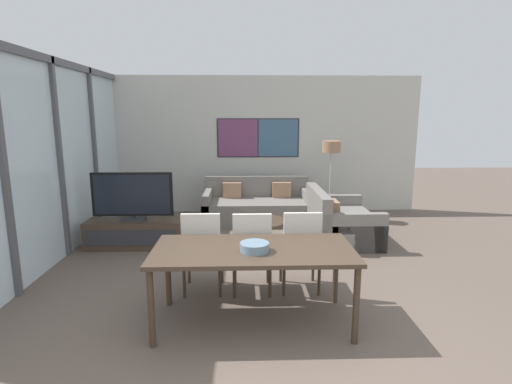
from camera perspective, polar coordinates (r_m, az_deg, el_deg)
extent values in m
plane|color=brown|center=(3.64, 2.83, -22.95)|extent=(24.00, 24.00, 0.00)
cube|color=silver|center=(8.35, -0.01, 6.72)|extent=(6.74, 0.06, 2.80)
cube|color=#2D2D33|center=(8.30, 0.30, 7.74)|extent=(1.69, 0.01, 0.80)
cube|color=#753D66|center=(8.29, -2.58, 7.72)|extent=(0.81, 0.02, 0.76)
cube|color=#426684|center=(8.32, 3.17, 7.73)|extent=(0.81, 0.02, 0.76)
cube|color=silver|center=(6.27, -26.49, 4.11)|extent=(0.02, 5.32, 2.80)
cube|color=#515156|center=(6.26, -27.33, 16.45)|extent=(0.07, 5.32, 0.10)
cube|color=#515156|center=(5.08, -32.33, 2.18)|extent=(0.07, 0.08, 2.80)
cube|color=#515156|center=(6.26, -26.24, 4.12)|extent=(0.07, 0.08, 2.80)
cube|color=#515156|center=(7.48, -22.09, 5.41)|extent=(0.07, 0.08, 2.80)
cube|color=#706051|center=(6.54, 0.57, -7.02)|extent=(2.65, 2.16, 0.01)
cube|color=#423326|center=(6.49, -16.94, -5.70)|extent=(1.46, 0.46, 0.43)
cube|color=#2D2D33|center=(6.28, -17.49, -6.31)|extent=(1.34, 0.01, 0.24)
cube|color=#2D2D33|center=(6.43, -17.06, -3.66)|extent=(0.36, 0.20, 0.05)
cube|color=#2D2D33|center=(6.41, -17.09, -3.09)|extent=(0.06, 0.03, 0.08)
cube|color=black|center=(6.35, -17.25, -0.31)|extent=(1.22, 0.04, 0.67)
cube|color=black|center=(6.32, -17.31, -0.36)|extent=(1.14, 0.01, 0.61)
cube|color=slate|center=(7.65, 0.19, -2.71)|extent=(2.05, 0.99, 0.42)
cube|color=slate|center=(8.01, 0.09, -0.60)|extent=(2.05, 0.16, 0.82)
cube|color=slate|center=(7.66, -6.96, -2.09)|extent=(0.14, 0.99, 0.60)
cube|color=slate|center=(7.72, 7.29, -1.99)|extent=(0.14, 0.99, 0.60)
cube|color=#9E7556|center=(7.81, -3.43, 0.25)|extent=(0.36, 0.12, 0.30)
cube|color=#9E7556|center=(7.84, 3.69, 0.29)|extent=(0.36, 0.12, 0.30)
cube|color=slate|center=(6.78, 12.23, -4.80)|extent=(0.99, 1.50, 0.42)
cube|color=slate|center=(6.64, 8.81, -3.21)|extent=(0.16, 1.50, 0.82)
cube|color=slate|center=(6.12, 13.79, -5.71)|extent=(0.99, 0.14, 0.60)
cube|color=slate|center=(7.39, 11.00, -2.70)|extent=(0.99, 0.14, 0.60)
cube|color=#9E7556|center=(6.32, 11.02, -2.54)|extent=(0.12, 0.36, 0.30)
cylinder|color=#423326|center=(6.53, 0.57, -6.92)|extent=(0.39, 0.39, 0.03)
cylinder|color=#423326|center=(6.49, 0.57, -5.73)|extent=(0.15, 0.15, 0.31)
cylinder|color=#423326|center=(6.44, 0.57, -4.22)|extent=(0.86, 0.86, 0.04)
cube|color=#423326|center=(3.87, -0.39, -8.30)|extent=(1.93, 0.92, 0.04)
cylinder|color=#423326|center=(3.74, -14.75, -15.81)|extent=(0.06, 0.06, 0.73)
cylinder|color=#423326|center=(3.78, 14.12, -15.45)|extent=(0.06, 0.06, 0.73)
cylinder|color=#423326|center=(4.45, -12.45, -11.22)|extent=(0.06, 0.06, 0.73)
cylinder|color=#423326|center=(4.49, 11.32, -10.98)|extent=(0.06, 0.06, 0.73)
cube|color=beige|center=(4.72, -7.53, -9.02)|extent=(0.46, 0.46, 0.06)
cube|color=beige|center=(4.44, -7.88, -6.39)|extent=(0.42, 0.05, 0.52)
cylinder|color=#423326|center=(4.65, -10.22, -12.44)|extent=(0.04, 0.04, 0.39)
cylinder|color=#423326|center=(4.61, -5.17, -12.52)|extent=(0.04, 0.04, 0.39)
cylinder|color=#423326|center=(5.01, -9.55, -10.62)|extent=(0.04, 0.04, 0.39)
cylinder|color=#423326|center=(4.97, -4.90, -10.68)|extent=(0.04, 0.04, 0.39)
cube|color=beige|center=(4.68, -0.61, -9.13)|extent=(0.46, 0.46, 0.06)
cube|color=beige|center=(4.39, -0.56, -6.48)|extent=(0.42, 0.05, 0.52)
cylinder|color=#423326|center=(4.58, -3.12, -12.66)|extent=(0.04, 0.04, 0.39)
cylinder|color=#423326|center=(4.58, 2.01, -12.60)|extent=(0.04, 0.04, 0.39)
cylinder|color=#423326|center=(4.94, -3.01, -10.79)|extent=(0.04, 0.04, 0.39)
cylinder|color=#423326|center=(4.95, 1.70, -10.74)|extent=(0.04, 0.04, 0.39)
cube|color=beige|center=(4.76, 6.24, -8.85)|extent=(0.46, 0.46, 0.06)
cube|color=beige|center=(4.47, 6.68, -6.22)|extent=(0.42, 0.05, 0.52)
cylinder|color=#423326|center=(4.63, 4.02, -12.37)|extent=(0.04, 0.04, 0.39)
cylinder|color=#423326|center=(4.69, 9.00, -12.19)|extent=(0.04, 0.04, 0.39)
cylinder|color=#423326|center=(5.00, 3.55, -10.55)|extent=(0.04, 0.04, 0.39)
cylinder|color=#423326|center=(5.05, 8.15, -10.41)|extent=(0.04, 0.04, 0.39)
cylinder|color=slate|center=(3.76, -0.21, -7.87)|extent=(0.27, 0.27, 0.08)
torus|color=slate|center=(3.75, -0.21, -7.38)|extent=(0.28, 0.28, 0.02)
cylinder|color=#2D2D33|center=(8.01, 10.37, -3.73)|extent=(0.28, 0.28, 0.02)
cylinder|color=#B7B7BC|center=(7.87, 10.54, 0.90)|extent=(0.03, 0.03, 1.29)
cylinder|color=#9E7556|center=(7.78, 10.74, 6.38)|extent=(0.35, 0.35, 0.22)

